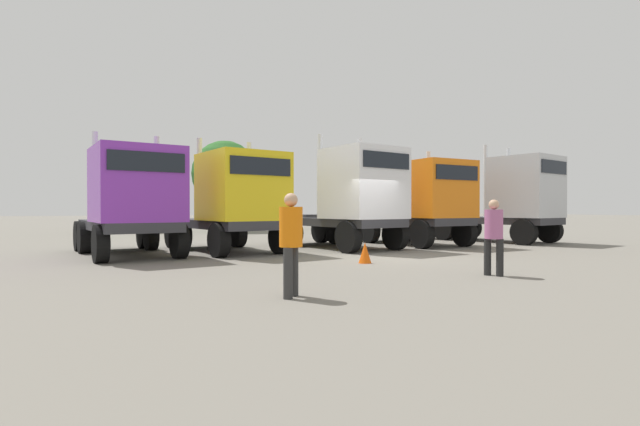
% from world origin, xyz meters
% --- Properties ---
extents(ground, '(200.00, 200.00, 0.00)m').
position_xyz_m(ground, '(0.00, 0.00, 0.00)').
color(ground, slate).
extents(semi_truck_purple, '(3.53, 6.14, 3.96)m').
position_xyz_m(semi_truck_purple, '(-7.35, 3.03, 1.80)').
color(semi_truck_purple, '#333338').
rests_on(semi_truck_purple, ground).
extents(semi_truck_yellow, '(3.68, 6.05, 3.96)m').
position_xyz_m(semi_truck_yellow, '(-4.06, 3.24, 1.81)').
color(semi_truck_yellow, '#333338').
rests_on(semi_truck_yellow, ground).
extents(semi_truck_white, '(3.74, 6.36, 4.30)m').
position_xyz_m(semi_truck_white, '(0.28, 2.95, 1.94)').
color(semi_truck_white, '#333338').
rests_on(semi_truck_white, ground).
extents(semi_truck_orange, '(3.12, 6.03, 4.00)m').
position_xyz_m(semi_truck_orange, '(3.79, 3.44, 1.82)').
color(semi_truck_orange, '#333338').
rests_on(semi_truck_orange, ground).
extents(semi_truck_silver, '(4.10, 6.80, 4.38)m').
position_xyz_m(semi_truck_silver, '(8.46, 3.40, 1.97)').
color(semi_truck_silver, '#333338').
rests_on(semi_truck_silver, ground).
extents(visitor_in_hivis, '(0.56, 0.56, 1.79)m').
position_xyz_m(visitor_in_hivis, '(-5.00, -5.20, 1.04)').
color(visitor_in_hivis, '#2F2F2F').
rests_on(visitor_in_hivis, ground).
extents(visitor_with_camera, '(0.54, 0.54, 1.73)m').
position_xyz_m(visitor_with_camera, '(0.09, -4.50, 1.00)').
color(visitor_with_camera, black).
rests_on(visitor_with_camera, ground).
extents(traffic_cone_near, '(0.36, 0.36, 0.58)m').
position_xyz_m(traffic_cone_near, '(-1.42, -1.18, 0.29)').
color(traffic_cone_near, '#F2590C').
rests_on(traffic_cone_near, ground).
extents(oak_far_left, '(2.97, 2.97, 5.59)m').
position_xyz_m(oak_far_left, '(-7.16, 20.39, 4.07)').
color(oak_far_left, '#4C3823').
rests_on(oak_far_left, ground).
extents(oak_far_centre, '(4.37, 4.37, 6.03)m').
position_xyz_m(oak_far_centre, '(-1.31, 18.66, 3.83)').
color(oak_far_centre, '#4C3823').
rests_on(oak_far_centre, ground).
extents(oak_far_right, '(3.51, 3.51, 5.40)m').
position_xyz_m(oak_far_right, '(7.69, 19.63, 3.62)').
color(oak_far_right, '#4C3823').
rests_on(oak_far_right, ground).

